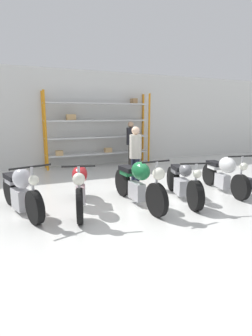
{
  "coord_description": "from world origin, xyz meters",
  "views": [
    {
      "loc": [
        -2.39,
        -5.21,
        1.93
      ],
      "look_at": [
        0.0,
        0.4,
        0.7
      ],
      "focal_mm": 28.0,
      "sensor_mm": 36.0,
      "label": 1
    }
  ],
  "objects_px": {
    "shelving_rack": "(100,129)",
    "motorcycle_grey": "(183,182)",
    "motorcycle_red": "(80,186)",
    "person_browsing": "(135,152)",
    "toolbox": "(245,184)",
    "motorcycle_white": "(224,173)",
    "motorcycle_silver": "(21,191)",
    "motorcycle_green": "(138,182)",
    "person_near_rack": "(131,140)"
  },
  "relations": [
    {
      "from": "person_browsing",
      "to": "toolbox",
      "type": "height_order",
      "value": "person_browsing"
    },
    {
      "from": "motorcycle_silver",
      "to": "motorcycle_grey",
      "type": "xyz_separation_m",
      "value": [
        3.48,
        -0.5,
        -0.05
      ]
    },
    {
      "from": "shelving_rack",
      "to": "motorcycle_grey",
      "type": "height_order",
      "value": "shelving_rack"
    },
    {
      "from": "motorcycle_white",
      "to": "motorcycle_red",
      "type": "bearing_deg",
      "value": -82.42
    },
    {
      "from": "person_browsing",
      "to": "motorcycle_silver",
      "type": "bearing_deg",
      "value": 9.6
    },
    {
      "from": "motorcycle_grey",
      "to": "motorcycle_white",
      "type": "xyz_separation_m",
      "value": [
        1.31,
        0.08,
        0.08
      ]
    },
    {
      "from": "motorcycle_grey",
      "to": "toolbox",
      "type": "xyz_separation_m",
      "value": [
        2.04,
        0.06,
        -0.27
      ]
    },
    {
      "from": "motorcycle_silver",
      "to": "motorcycle_white",
      "type": "bearing_deg",
      "value": 67.86
    },
    {
      "from": "motorcycle_silver",
      "to": "motorcycle_green",
      "type": "bearing_deg",
      "value": 61.09
    },
    {
      "from": "motorcycle_green",
      "to": "motorcycle_white",
      "type": "distance_m",
      "value": 2.45
    },
    {
      "from": "shelving_rack",
      "to": "motorcycle_grey",
      "type": "distance_m",
      "value": 5.0
    },
    {
      "from": "motorcycle_green",
      "to": "toolbox",
      "type": "relative_size",
      "value": 4.92
    },
    {
      "from": "motorcycle_red",
      "to": "motorcycle_white",
      "type": "bearing_deg",
      "value": 101.61
    },
    {
      "from": "person_browsing",
      "to": "motorcycle_white",
      "type": "bearing_deg",
      "value": 136.74
    },
    {
      "from": "motorcycle_white",
      "to": "toolbox",
      "type": "bearing_deg",
      "value": 98.66
    },
    {
      "from": "motorcycle_white",
      "to": "person_browsing",
      "type": "relative_size",
      "value": 1.19
    },
    {
      "from": "motorcycle_silver",
      "to": "motorcycle_white",
      "type": "height_order",
      "value": "motorcycle_silver"
    },
    {
      "from": "shelving_rack",
      "to": "motorcycle_silver",
      "type": "distance_m",
      "value": 5.4
    },
    {
      "from": "toolbox",
      "to": "shelving_rack",
      "type": "bearing_deg",
      "value": 117.45
    },
    {
      "from": "motorcycle_red",
      "to": "motorcycle_white",
      "type": "xyz_separation_m",
      "value": [
        3.66,
        -0.18,
        -0.02
      ]
    },
    {
      "from": "motorcycle_red",
      "to": "motorcycle_white",
      "type": "height_order",
      "value": "motorcycle_red"
    },
    {
      "from": "motorcycle_white",
      "to": "person_near_rack",
      "type": "relative_size",
      "value": 1.15
    },
    {
      "from": "shelving_rack",
      "to": "person_browsing",
      "type": "distance_m",
      "value": 3.49
    },
    {
      "from": "person_browsing",
      "to": "motorcycle_grey",
      "type": "bearing_deg",
      "value": 103.75
    },
    {
      "from": "motorcycle_grey",
      "to": "person_near_rack",
      "type": "distance_m",
      "value": 4.3
    },
    {
      "from": "motorcycle_green",
      "to": "motorcycle_grey",
      "type": "xyz_separation_m",
      "value": [
        1.14,
        -0.01,
        -0.12
      ]
    },
    {
      "from": "shelving_rack",
      "to": "motorcycle_grey",
      "type": "xyz_separation_m",
      "value": [
        0.46,
        -4.88,
        -0.98
      ]
    },
    {
      "from": "motorcycle_red",
      "to": "motorcycle_grey",
      "type": "xyz_separation_m",
      "value": [
        2.35,
        -0.26,
        -0.1
      ]
    },
    {
      "from": "motorcycle_red",
      "to": "person_browsing",
      "type": "relative_size",
      "value": 1.29
    },
    {
      "from": "motorcycle_silver",
      "to": "motorcycle_green",
      "type": "height_order",
      "value": "motorcycle_green"
    },
    {
      "from": "motorcycle_silver",
      "to": "person_near_rack",
      "type": "height_order",
      "value": "person_near_rack"
    },
    {
      "from": "person_browsing",
      "to": "motorcycle_green",
      "type": "bearing_deg",
      "value": 59.74
    },
    {
      "from": "motorcycle_green",
      "to": "motorcycle_white",
      "type": "relative_size",
      "value": 1.11
    },
    {
      "from": "motorcycle_silver",
      "to": "motorcycle_white",
      "type": "xyz_separation_m",
      "value": [
        4.79,
        -0.42,
        0.03
      ]
    },
    {
      "from": "person_near_rack",
      "to": "person_browsing",
      "type": "bearing_deg",
      "value": 103.45
    },
    {
      "from": "motorcycle_silver",
      "to": "person_browsing",
      "type": "height_order",
      "value": "person_browsing"
    },
    {
      "from": "motorcycle_red",
      "to": "person_near_rack",
      "type": "bearing_deg",
      "value": 158.16
    },
    {
      "from": "toolbox",
      "to": "person_near_rack",
      "type": "bearing_deg",
      "value": 109.6
    },
    {
      "from": "motorcycle_red",
      "to": "motorcycle_grey",
      "type": "distance_m",
      "value": 2.36
    },
    {
      "from": "motorcycle_silver",
      "to": "motorcycle_green",
      "type": "relative_size",
      "value": 0.9
    },
    {
      "from": "shelving_rack",
      "to": "motorcycle_silver",
      "type": "relative_size",
      "value": 2.12
    },
    {
      "from": "shelving_rack",
      "to": "motorcycle_white",
      "type": "relative_size",
      "value": 2.11
    },
    {
      "from": "motorcycle_grey",
      "to": "shelving_rack",
      "type": "bearing_deg",
      "value": -159.54
    },
    {
      "from": "person_near_rack",
      "to": "motorcycle_silver",
      "type": "bearing_deg",
      "value": 77.74
    },
    {
      "from": "motorcycle_red",
      "to": "person_near_rack",
      "type": "distance_m",
      "value": 4.94
    },
    {
      "from": "motorcycle_green",
      "to": "motorcycle_grey",
      "type": "height_order",
      "value": "motorcycle_green"
    },
    {
      "from": "motorcycle_grey",
      "to": "person_near_rack",
      "type": "bearing_deg",
      "value": -172.45
    },
    {
      "from": "motorcycle_white",
      "to": "toolbox",
      "type": "distance_m",
      "value": 0.81
    },
    {
      "from": "motorcycle_silver",
      "to": "person_browsing",
      "type": "distance_m",
      "value": 3.11
    },
    {
      "from": "motorcycle_silver",
      "to": "toolbox",
      "type": "bearing_deg",
      "value": 68.29
    }
  ]
}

